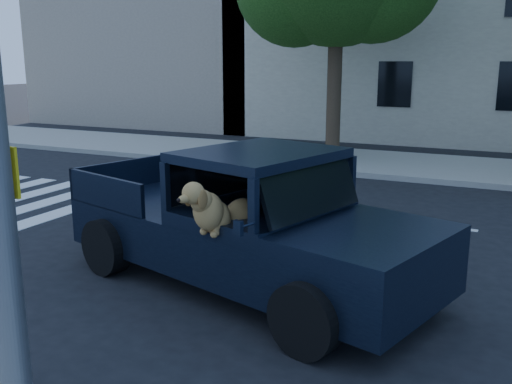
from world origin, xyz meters
TOP-DOWN VIEW (x-y plane):
  - ground at (0.00, 0.00)m, footprint 120.00×120.00m
  - far_sidewalk at (0.00, 9.20)m, footprint 60.00×4.00m
  - building_left at (-15.00, 16.50)m, footprint 12.00×6.00m
  - pickup_truck at (-1.99, -0.66)m, footprint 5.68×3.48m

SIDE VIEW (x-z plane):
  - ground at x=0.00m, z-range 0.00..0.00m
  - far_sidewalk at x=0.00m, z-range 0.00..0.15m
  - pickup_truck at x=-1.99m, z-range -0.31..1.60m
  - building_left at x=-15.00m, z-range 0.00..8.00m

